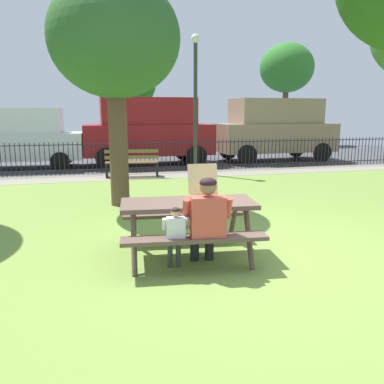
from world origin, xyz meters
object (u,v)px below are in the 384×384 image
(far_tree_center, at_px, (287,68))
(far_tree_midleft, at_px, (125,83))
(parked_car_left, at_px, (148,130))
(parked_car_center, at_px, (275,128))
(park_bench_center, at_px, (132,163))
(tree_midground_right, at_px, (115,40))
(child_at_table, at_px, (175,232))
(parked_car_far_left, at_px, (14,137))
(pizza_box_open, at_px, (205,193))
(lamp_post_walkway, at_px, (195,91))
(adult_at_table, at_px, (206,219))
(picnic_table_foreground, at_px, (188,214))

(far_tree_center, bearing_deg, far_tree_midleft, 180.00)
(parked_car_left, height_order, parked_car_center, same)
(park_bench_center, height_order, tree_midground_right, tree_midground_right)
(tree_midground_right, relative_size, far_tree_midleft, 0.91)
(child_at_table, xyz_separation_m, tree_midground_right, (-0.43, 3.85, 2.84))
(child_at_table, distance_m, park_bench_center, 7.48)
(child_at_table, bearing_deg, parked_car_left, 84.28)
(park_bench_center, relative_size, parked_car_far_left, 0.35)
(tree_midground_right, xyz_separation_m, parked_car_far_left, (-3.18, 6.40, -2.25))
(park_bench_center, relative_size, tree_midground_right, 0.36)
(tree_midground_right, height_order, parked_car_center, tree_midground_right)
(pizza_box_open, relative_size, lamp_post_walkway, 0.11)
(parked_car_left, xyz_separation_m, parked_car_center, (5.10, 0.00, 0.00))
(pizza_box_open, bearing_deg, parked_car_center, 59.98)
(adult_at_table, height_order, far_tree_midleft, far_tree_midleft)
(parked_car_far_left, relative_size, far_tree_midleft, 0.92)
(parked_car_left, distance_m, parked_car_center, 5.10)
(pizza_box_open, distance_m, park_bench_center, 6.93)
(park_bench_center, height_order, parked_car_far_left, parked_car_far_left)
(picnic_table_foreground, bearing_deg, parked_car_left, 85.63)
(adult_at_table, bearing_deg, far_tree_center, 60.92)
(picnic_table_foreground, height_order, tree_midground_right, tree_midground_right)
(pizza_box_open, height_order, far_tree_midleft, far_tree_midleft)
(picnic_table_foreground, height_order, far_tree_midleft, far_tree_midleft)
(far_tree_center, bearing_deg, pizza_box_open, -119.53)
(tree_midground_right, bearing_deg, parked_car_center, 44.27)
(child_at_table, bearing_deg, park_bench_center, 88.87)
(far_tree_midleft, bearing_deg, adult_at_table, -91.45)
(child_at_table, distance_m, lamp_post_walkway, 8.29)
(parked_car_center, bearing_deg, picnic_table_foreground, -120.98)
(child_at_table, distance_m, parked_car_left, 10.33)
(park_bench_center, distance_m, parked_car_far_left, 4.72)
(far_tree_midleft, bearing_deg, pizza_box_open, -91.02)
(park_bench_center, bearing_deg, far_tree_center, 45.91)
(picnic_table_foreground, height_order, far_tree_center, far_tree_center)
(pizza_box_open, distance_m, parked_car_far_left, 10.53)
(picnic_table_foreground, relative_size, tree_midground_right, 0.42)
(picnic_table_foreground, height_order, park_bench_center, park_bench_center)
(far_tree_center, bearing_deg, adult_at_table, -119.08)
(picnic_table_foreground, distance_m, park_bench_center, 6.98)
(lamp_post_walkway, xyz_separation_m, parked_car_far_left, (-5.82, 2.53, -1.50))
(lamp_post_walkway, bearing_deg, adult_at_table, -103.15)
(parked_car_far_left, height_order, parked_car_left, parked_car_left)
(child_at_table, distance_m, parked_car_center, 11.97)
(pizza_box_open, xyz_separation_m, parked_car_far_left, (-4.16, 9.67, 0.24))
(park_bench_center, distance_m, far_tree_center, 15.44)
(pizza_box_open, bearing_deg, tree_midground_right, 106.59)
(far_tree_center, bearing_deg, park_bench_center, -134.09)
(park_bench_center, bearing_deg, adult_at_table, -88.11)
(tree_midground_right, bearing_deg, parked_car_far_left, 116.46)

